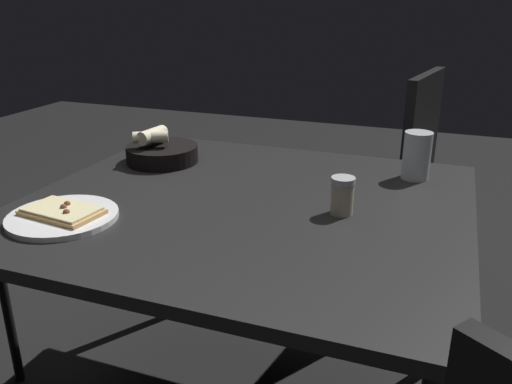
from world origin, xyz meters
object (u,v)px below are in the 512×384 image
bread_basket (162,152)px  chair_spare (389,174)px  pizza_plate (63,215)px  beer_glass (416,158)px  dining_table (246,221)px  pepper_shaker (342,198)px

bread_basket → chair_spare: 0.99m
pizza_plate → beer_glass: bearing=38.5°
dining_table → pepper_shaker: bearing=-0.3°
dining_table → bread_basket: bearing=149.9°
dining_table → chair_spare: size_ratio=1.17×
pizza_plate → beer_glass: size_ratio=1.89×
bread_basket → pepper_shaker: size_ratio=2.41×
pizza_plate → pepper_shaker: size_ratio=2.77×
beer_glass → pepper_shaker: (-0.14, -0.34, -0.02)m
pizza_plate → chair_spare: 1.38m
pizza_plate → pepper_shaker: 0.67m
pizza_plate → beer_glass: (0.76, 0.60, 0.05)m
pepper_shaker → chair_spare: (0.01, 0.94, -0.24)m
pepper_shaker → chair_spare: chair_spare is taller
pizza_plate → pepper_shaker: pepper_shaker is taller
bread_basket → beer_glass: size_ratio=1.64×
dining_table → bread_basket: size_ratio=4.98×
bread_basket → chair_spare: bearing=48.8°
beer_glass → chair_spare: 0.67m
pepper_shaker → pizza_plate: bearing=-156.5°
bread_basket → beer_glass: 0.78m
dining_table → pizza_plate: (-0.36, -0.27, 0.07)m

